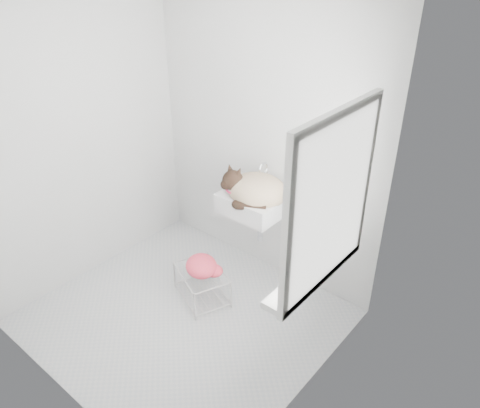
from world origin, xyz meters
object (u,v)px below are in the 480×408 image
Objects in this scene: bottle_b at (312,271)px; wire_rack at (202,283)px; bottle_c at (323,261)px; bottle_a at (298,283)px; cat at (254,190)px; sink at (254,194)px.

wire_rack is at bearing 175.73° from bottle_b.
bottle_b is 0.13m from bottle_c.
bottle_a reaches higher than bottle_c.
cat is at bearing 68.77° from wire_rack.
bottle_a is at bearing -90.00° from bottle_c.
cat is 3.12× the size of bottle_c.
sink is 1.13m from bottle_a.
bottle_b is at bearing 90.00° from bottle_a.
wire_rack is 1.29m from bottle_a.
sink is at bearing 141.47° from bottle_a.
bottle_b is (1.05, -0.08, 0.70)m from wire_rack.
bottle_b is at bearing -90.00° from bottle_c.
cat is 0.89m from wire_rack.
bottle_c is at bearing -36.43° from cat.
bottle_a is at bearing -12.49° from wire_rack.
wire_rack is (-0.17, -0.47, -0.70)m from sink.
wire_rack is 1.26m from bottle_c.
sink is 2.47× the size of bottle_b.
bottle_a is 1.42× the size of bottle_c.
bottle_b is at bearing -31.88° from sink.
sink reaches higher than wire_rack.
cat is (0.01, -0.02, 0.04)m from sink.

